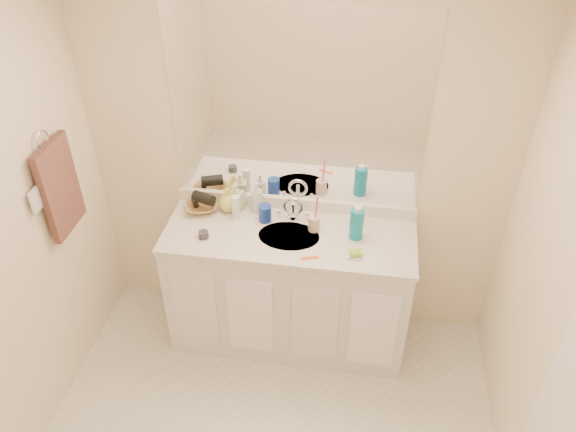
# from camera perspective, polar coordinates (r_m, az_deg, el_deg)

# --- Properties ---
(ceiling) EXTENTS (2.60, 2.60, 0.02)m
(ceiling) POSITION_cam_1_polar(r_m,az_deg,el_deg) (1.74, -5.18, 17.07)
(ceiling) COLOR white
(ceiling) RESTS_ON wall_back
(wall_back) EXTENTS (2.60, 0.02, 2.40)m
(wall_back) POSITION_cam_1_polar(r_m,az_deg,el_deg) (3.42, 0.84, 5.24)
(wall_back) COLOR #FBE6C5
(wall_back) RESTS_ON floor
(wall_right) EXTENTS (0.02, 2.60, 2.40)m
(wall_right) POSITION_cam_1_polar(r_m,az_deg,el_deg) (2.55, 27.19, -12.99)
(wall_right) COLOR #FBE6C5
(wall_right) RESTS_ON floor
(vanity_cabinet) EXTENTS (1.50, 0.55, 0.85)m
(vanity_cabinet) POSITION_cam_1_polar(r_m,az_deg,el_deg) (3.67, 0.12, -7.39)
(vanity_cabinet) COLOR silver
(vanity_cabinet) RESTS_ON floor
(countertop) EXTENTS (1.52, 0.57, 0.03)m
(countertop) POSITION_cam_1_polar(r_m,az_deg,el_deg) (3.38, 0.13, -2.02)
(countertop) COLOR silver
(countertop) RESTS_ON vanity_cabinet
(backsplash) EXTENTS (1.52, 0.03, 0.08)m
(backsplash) POSITION_cam_1_polar(r_m,az_deg,el_deg) (3.56, 0.77, 1.26)
(backsplash) COLOR white
(backsplash) RESTS_ON countertop
(sink_basin) EXTENTS (0.37, 0.37, 0.02)m
(sink_basin) POSITION_cam_1_polar(r_m,az_deg,el_deg) (3.37, 0.08, -2.19)
(sink_basin) COLOR #BCB5A5
(sink_basin) RESTS_ON countertop
(faucet) EXTENTS (0.02, 0.02, 0.11)m
(faucet) POSITION_cam_1_polar(r_m,az_deg,el_deg) (3.47, 0.53, 0.52)
(faucet) COLOR silver
(faucet) RESTS_ON countertop
(mirror) EXTENTS (1.48, 0.01, 1.20)m
(mirror) POSITION_cam_1_polar(r_m,az_deg,el_deg) (3.24, 0.88, 10.63)
(mirror) COLOR white
(mirror) RESTS_ON wall_back
(blue_mug) EXTENTS (0.10, 0.10, 0.11)m
(blue_mug) POSITION_cam_1_polar(r_m,az_deg,el_deg) (3.45, -2.35, 0.28)
(blue_mug) COLOR #163499
(blue_mug) RESTS_ON countertop
(tan_cup) EXTENTS (0.09, 0.09, 0.10)m
(tan_cup) POSITION_cam_1_polar(r_m,az_deg,el_deg) (3.38, 2.67, -0.76)
(tan_cup) COLOR beige
(tan_cup) RESTS_ON countertop
(toothbrush) EXTENTS (0.03, 0.04, 0.21)m
(toothbrush) POSITION_cam_1_polar(r_m,az_deg,el_deg) (3.32, 2.89, 0.62)
(toothbrush) COLOR #F6409B
(toothbrush) RESTS_ON tan_cup
(mouthwash_bottle) EXTENTS (0.09, 0.09, 0.20)m
(mouthwash_bottle) POSITION_cam_1_polar(r_m,az_deg,el_deg) (3.32, 6.97, -0.79)
(mouthwash_bottle) COLOR #0E82A9
(mouthwash_bottle) RESTS_ON countertop
(soap_dish) EXTENTS (0.09, 0.08, 0.01)m
(soap_dish) POSITION_cam_1_polar(r_m,az_deg,el_deg) (3.23, 6.84, -4.03)
(soap_dish) COLOR silver
(soap_dish) RESTS_ON countertop
(green_soap) EXTENTS (0.08, 0.07, 0.02)m
(green_soap) POSITION_cam_1_polar(r_m,az_deg,el_deg) (3.22, 6.86, -3.77)
(green_soap) COLOR #96BE2E
(green_soap) RESTS_ON soap_dish
(orange_comb) EXTENTS (0.10, 0.05, 0.00)m
(orange_comb) POSITION_cam_1_polar(r_m,az_deg,el_deg) (3.20, 2.24, -4.28)
(orange_comb) COLOR #FF541A
(orange_comb) RESTS_ON countertop
(dark_jar) EXTENTS (0.07, 0.07, 0.04)m
(dark_jar) POSITION_cam_1_polar(r_m,az_deg,el_deg) (3.37, -8.58, -1.88)
(dark_jar) COLOR #35343B
(dark_jar) RESTS_ON countertop
(extra_white_bottle) EXTENTS (0.05, 0.05, 0.16)m
(extra_white_bottle) POSITION_cam_1_polar(r_m,az_deg,el_deg) (3.47, -5.33, 0.84)
(extra_white_bottle) COLOR white
(extra_white_bottle) RESTS_ON countertop
(soap_bottle_white) EXTENTS (0.10, 0.10, 0.20)m
(soap_bottle_white) POSITION_cam_1_polar(r_m,az_deg,el_deg) (3.52, -3.15, 1.97)
(soap_bottle_white) COLOR silver
(soap_bottle_white) RESTS_ON countertop
(soap_bottle_cream) EXTENTS (0.10, 0.10, 0.19)m
(soap_bottle_cream) POSITION_cam_1_polar(r_m,az_deg,el_deg) (3.54, -5.28, 1.99)
(soap_bottle_cream) COLOR beige
(soap_bottle_cream) RESTS_ON countertop
(soap_bottle_yellow) EXTENTS (0.16, 0.16, 0.16)m
(soap_bottle_yellow) POSITION_cam_1_polar(r_m,az_deg,el_deg) (3.54, -6.08, 1.67)
(soap_bottle_yellow) COLOR #DBE057
(soap_bottle_yellow) RESTS_ON countertop
(wicker_basket) EXTENTS (0.25, 0.25, 0.05)m
(wicker_basket) POSITION_cam_1_polar(r_m,az_deg,el_deg) (3.60, -8.78, 0.97)
(wicker_basket) COLOR #A37641
(wicker_basket) RESTS_ON countertop
(hair_dryer) EXTENTS (0.16, 0.11, 0.07)m
(hair_dryer) POSITION_cam_1_polar(r_m,az_deg,el_deg) (3.56, -8.57, 1.80)
(hair_dryer) COLOR black
(hair_dryer) RESTS_ON wicker_basket
(towel_ring) EXTENTS (0.01, 0.11, 0.11)m
(towel_ring) POSITION_cam_1_polar(r_m,az_deg,el_deg) (3.23, -23.68, 7.12)
(towel_ring) COLOR silver
(towel_ring) RESTS_ON wall_left
(hand_towel) EXTENTS (0.04, 0.32, 0.55)m
(hand_towel) POSITION_cam_1_polar(r_m,az_deg,el_deg) (3.36, -22.16, 2.68)
(hand_towel) COLOR #402622
(hand_towel) RESTS_ON towel_ring
(switch_plate) EXTENTS (0.01, 0.08, 0.13)m
(switch_plate) POSITION_cam_1_polar(r_m,az_deg,el_deg) (3.21, -24.28, 1.46)
(switch_plate) COLOR silver
(switch_plate) RESTS_ON wall_left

